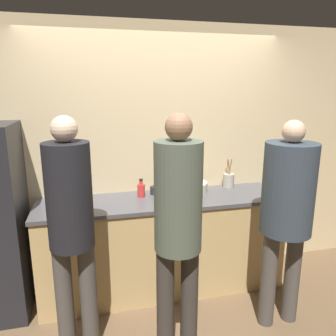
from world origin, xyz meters
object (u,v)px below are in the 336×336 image
Objects in this scene: cup_black at (154,190)px; person_left at (71,221)px; fruit_bowl at (191,187)px; utensil_crock at (229,180)px; bottle_dark at (271,188)px; bottle_red at (141,190)px; person_right at (287,204)px; person_center at (178,222)px; bottle_green at (74,199)px.

person_left is at bearing -134.07° from cup_black.
fruit_bowl is at bearing 34.05° from person_left.
fruit_bowl is at bearing -171.97° from utensil_crock.
utensil_crock is at bearing 122.37° from bottle_dark.
bottle_red reaches higher than fruit_bowl.
person_right reaches higher than cup_black.
person_left is 1.03× the size of person_right.
fruit_bowl is 0.39m from cup_black.
person_left is at bearing 176.75° from person_right.
person_center reaches higher than fruit_bowl.
person_center reaches higher than person_left.
bottle_green reaches higher than cup_black.
person_left is 0.59m from bottle_green.
bottle_red is at bearing 12.79° from bottle_green.
person_right is 7.21× the size of bottle_dark.
person_right reaches higher than bottle_dark.
bottle_dark is (1.22, -0.31, 0.02)m from bottle_red.
person_right reaches higher than bottle_green.
cup_black is (0.76, 0.19, -0.03)m from bottle_green.
fruit_bowl is 0.53m from bottle_red.
person_right is 9.51× the size of bottle_green.
person_left is at bearing -130.24° from bottle_red.
bottle_dark is 1.14m from cup_black.
bottle_green is (-1.15, -0.18, 0.02)m from fruit_bowl.
bottle_green is (-1.58, -0.24, -0.01)m from utensil_crock.
bottle_dark is (0.17, 0.52, -0.03)m from person_right.
bottle_green is (-0.73, 0.83, -0.06)m from person_center.
person_center reaches higher than person_right.
bottle_dark is (1.84, 0.43, -0.02)m from person_left.
person_center is 1.10m from fruit_bowl.
bottle_dark is at bearing -26.67° from fruit_bowl.
utensil_crock reaches higher than cup_black.
person_right is 1.27m from cup_black.
person_center is 1.30m from bottle_dark.
cup_black is at bearing 20.20° from bottle_red.
person_right is (0.95, 0.15, -0.00)m from person_center.
person_center is at bearing -18.57° from person_left.
person_right is (1.67, -0.09, 0.02)m from person_left.
person_left reaches higher than fruit_bowl.
person_center reaches higher than bottle_green.
person_left is 9.82× the size of bottle_green.
fruit_bowl is at bearing -1.56° from cup_black.
bottle_red is 2.23× the size of cup_black.
person_left reaches higher than bottle_dark.
bottle_red is at bearing 141.74° from person_right.
person_left is 1.38m from fruit_bowl.
person_right is at bearing -38.26° from bottle_red.
person_center is 1.05× the size of person_right.
cup_black is (0.76, 0.78, -0.07)m from person_left.
person_right is at bearing -43.96° from cup_black.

